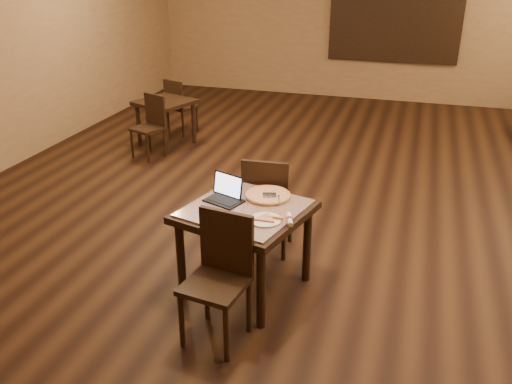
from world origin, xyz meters
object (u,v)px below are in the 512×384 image
(tiled_table, at_px, (245,219))
(chair_main_far, at_px, (267,201))
(other_table_b, at_px, (165,108))
(pizza_pan, at_px, (268,197))
(laptop, at_px, (226,194))
(other_table_b_chair_near, at_px, (151,122))
(other_table_b_chair_far, at_px, (178,104))
(chair_main_near, at_px, (220,270))

(tiled_table, relative_size, chair_main_far, 1.16)
(chair_main_far, relative_size, other_table_b, 1.07)
(pizza_pan, bearing_deg, laptop, -155.94)
(pizza_pan, distance_m, other_table_b, 3.82)
(laptop, xyz_separation_m, other_table_b_chair_near, (-2.05, 2.61, -0.33))
(laptop, height_order, other_table_b_chair_far, laptop)
(chair_main_far, distance_m, pizza_pan, 0.45)
(tiled_table, height_order, pizza_pan, pizza_pan)
(chair_main_far, relative_size, other_table_b_chair_near, 1.13)
(pizza_pan, bearing_deg, chair_main_far, 106.87)
(other_table_b_chair_near, distance_m, other_table_b_chair_far, 1.01)
(chair_main_near, distance_m, other_table_b_chair_far, 4.90)
(laptop, xyz_separation_m, other_table_b_chair_far, (-2.10, 3.61, -0.33))
(laptop, bearing_deg, other_table_b_chair_far, 140.11)
(laptop, bearing_deg, pizza_pan, 44.01)
(chair_main_far, distance_m, other_table_b_chair_far, 3.86)
(chair_main_near, distance_m, other_table_b, 4.45)
(chair_main_far, relative_size, other_table_b_chair_far, 1.13)
(pizza_pan, height_order, other_table_b_chair_far, other_table_b_chair_far)
(tiled_table, xyz_separation_m, chair_main_far, (0.01, 0.62, -0.11))
(other_table_b, bearing_deg, chair_main_near, -38.95)
(chair_main_far, bearing_deg, chair_main_near, 86.05)
(pizza_pan, relative_size, other_table_b_chair_near, 0.46)
(chair_main_near, height_order, other_table_b, chair_main_near)
(chair_main_near, xyz_separation_m, pizza_pan, (0.11, 0.86, 0.22))
(chair_main_near, height_order, other_table_b_chair_near, chair_main_near)
(laptop, relative_size, other_table_b, 0.38)
(chair_main_far, bearing_deg, other_table_b_chair_near, -47.04)
(other_table_b_chair_near, height_order, other_table_b_chair_far, same)
(laptop, bearing_deg, tiled_table, -5.96)
(other_table_b, bearing_deg, laptop, -36.14)
(chair_main_near, bearing_deg, chair_main_far, 98.29)
(tiled_table, distance_m, other_table_b_chair_far, 4.37)
(laptop, height_order, other_table_b, laptop)
(chair_main_near, xyz_separation_m, other_table_b_chair_near, (-2.26, 3.32, -0.07))
(other_table_b_chair_near, bearing_deg, chair_main_near, -35.59)
(pizza_pan, distance_m, other_table_b_chair_far, 4.24)
(chair_main_near, xyz_separation_m, other_table_b_chair_far, (-2.31, 4.32, -0.07))
(chair_main_far, relative_size, pizza_pan, 2.45)
(chair_main_near, distance_m, pizza_pan, 0.89)
(chair_main_far, height_order, pizza_pan, chair_main_far)
(chair_main_near, relative_size, other_table_b_chair_far, 1.14)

